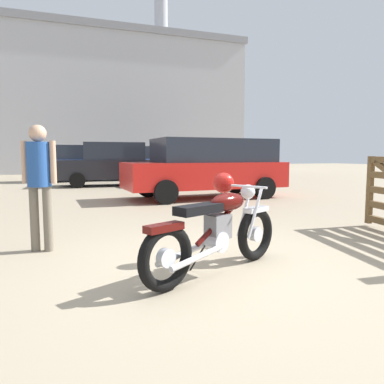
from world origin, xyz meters
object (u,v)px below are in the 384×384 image
(bystander, at_px, (39,174))
(vintage_motorcycle, at_px, (218,227))
(white_estate_far, at_px, (208,166))
(pale_sedan_back, at_px, (206,163))
(dark_sedan_left, at_px, (84,162))
(red_hatchback_near, at_px, (110,164))
(silver_sedan_mid, at_px, (162,161))

(bystander, bearing_deg, vintage_motorcycle, 72.47)
(white_estate_far, xyz_separation_m, pale_sedan_back, (2.02, 4.61, 0.00))
(pale_sedan_back, bearing_deg, dark_sedan_left, 133.77)
(vintage_motorcycle, relative_size, red_hatchback_near, 0.48)
(vintage_motorcycle, distance_m, white_estate_far, 6.87)
(vintage_motorcycle, bearing_deg, red_hatchback_near, 62.93)
(dark_sedan_left, xyz_separation_m, silver_sedan_mid, (4.69, 2.20, -0.02))
(vintage_motorcycle, relative_size, dark_sedan_left, 0.41)
(pale_sedan_back, distance_m, silver_sedan_mid, 6.41)
(vintage_motorcycle, xyz_separation_m, red_hatchback_near, (0.83, 11.73, 0.43))
(silver_sedan_mid, bearing_deg, pale_sedan_back, 78.88)
(bystander, bearing_deg, pale_sedan_back, 170.17)
(vintage_motorcycle, xyz_separation_m, dark_sedan_left, (0.14, 15.09, 0.45))
(vintage_motorcycle, bearing_deg, silver_sedan_mid, 51.36)
(vintage_motorcycle, distance_m, dark_sedan_left, 15.09)
(white_estate_far, bearing_deg, silver_sedan_mid, -100.48)
(bystander, relative_size, silver_sedan_mid, 0.40)
(pale_sedan_back, height_order, silver_sedan_mid, silver_sedan_mid)
(bystander, distance_m, pale_sedan_back, 11.32)
(dark_sedan_left, height_order, silver_sedan_mid, silver_sedan_mid)
(bystander, xyz_separation_m, red_hatchback_near, (2.60, 10.06, -0.10))
(bystander, relative_size, white_estate_far, 0.35)
(red_hatchback_near, bearing_deg, dark_sedan_left, -72.62)
(pale_sedan_back, bearing_deg, red_hatchback_near, 163.70)
(white_estate_far, distance_m, silver_sedan_mid, 11.21)
(dark_sedan_left, xyz_separation_m, pale_sedan_back, (4.66, -4.20, 0.00))
(white_estate_far, xyz_separation_m, red_hatchback_near, (-1.96, 5.47, -0.02))
(red_hatchback_near, distance_m, pale_sedan_back, 4.06)
(dark_sedan_left, bearing_deg, bystander, -99.82)
(white_estate_far, height_order, pale_sedan_back, same)
(dark_sedan_left, distance_m, pale_sedan_back, 6.28)
(dark_sedan_left, relative_size, silver_sedan_mid, 1.15)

